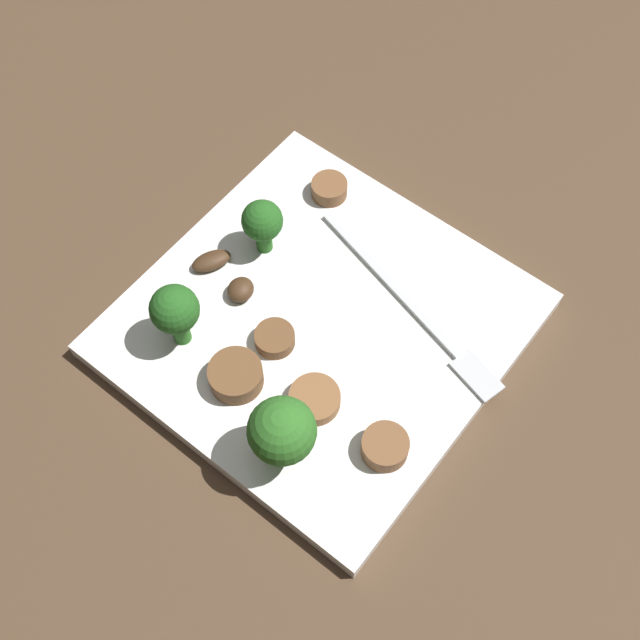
{
  "coord_description": "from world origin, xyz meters",
  "views": [
    {
      "loc": [
        0.17,
        -0.22,
        0.51
      ],
      "look_at": [
        0.0,
        0.0,
        0.01
      ],
      "focal_mm": 46.84,
      "sensor_mm": 36.0,
      "label": 1
    }
  ],
  "objects_px": {
    "mushroom_1": "(241,290)",
    "broccoli_floret_0": "(175,311)",
    "sausage_slice_1": "(329,189)",
    "broccoli_floret_1": "(262,223)",
    "sausage_slice_4": "(236,376)",
    "mushroom_0": "(211,261)",
    "plate": "(320,325)",
    "sausage_slice_3": "(315,399)",
    "sausage_slice_2": "(275,339)",
    "fork": "(419,314)",
    "broccoli_floret_2": "(282,431)",
    "sausage_slice_0": "(385,447)"
  },
  "relations": [
    {
      "from": "mushroom_1",
      "to": "broccoli_floret_0",
      "type": "bearing_deg",
      "value": -99.65
    },
    {
      "from": "sausage_slice_1",
      "to": "broccoli_floret_1",
      "type": "bearing_deg",
      "value": -95.95
    },
    {
      "from": "sausage_slice_1",
      "to": "mushroom_1",
      "type": "bearing_deg",
      "value": -86.96
    },
    {
      "from": "sausage_slice_4",
      "to": "mushroom_0",
      "type": "distance_m",
      "value": 0.09
    },
    {
      "from": "plate",
      "to": "sausage_slice_3",
      "type": "relative_size",
      "value": 7.2
    },
    {
      "from": "broccoli_floret_0",
      "to": "sausage_slice_2",
      "type": "xyz_separation_m",
      "value": [
        0.05,
        0.04,
        -0.03
      ]
    },
    {
      "from": "sausage_slice_1",
      "to": "fork",
      "type": "bearing_deg",
      "value": -21.45
    },
    {
      "from": "broccoli_floret_0",
      "to": "broccoli_floret_1",
      "type": "bearing_deg",
      "value": 92.57
    },
    {
      "from": "broccoli_floret_0",
      "to": "plate",
      "type": "bearing_deg",
      "value": 46.59
    },
    {
      "from": "plate",
      "to": "broccoli_floret_0",
      "type": "relative_size",
      "value": 4.41
    },
    {
      "from": "broccoli_floret_2",
      "to": "mushroom_1",
      "type": "distance_m",
      "value": 0.13
    },
    {
      "from": "broccoli_floret_0",
      "to": "sausage_slice_2",
      "type": "bearing_deg",
      "value": 34.94
    },
    {
      "from": "mushroom_1",
      "to": "plate",
      "type": "bearing_deg",
      "value": 17.69
    },
    {
      "from": "fork",
      "to": "broccoli_floret_2",
      "type": "xyz_separation_m",
      "value": [
        -0.01,
        -0.13,
        0.04
      ]
    },
    {
      "from": "broccoli_floret_0",
      "to": "sausage_slice_4",
      "type": "relative_size",
      "value": 1.53
    },
    {
      "from": "fork",
      "to": "sausage_slice_3",
      "type": "bearing_deg",
      "value": -84.77
    },
    {
      "from": "sausage_slice_1",
      "to": "sausage_slice_3",
      "type": "distance_m",
      "value": 0.17
    },
    {
      "from": "fork",
      "to": "broccoli_floret_1",
      "type": "relative_size",
      "value": 3.8
    },
    {
      "from": "plate",
      "to": "sausage_slice_1",
      "type": "xyz_separation_m",
      "value": [
        -0.06,
        0.09,
        0.01
      ]
    },
    {
      "from": "broccoli_floret_0",
      "to": "sausage_slice_0",
      "type": "distance_m",
      "value": 0.16
    },
    {
      "from": "sausage_slice_3",
      "to": "sausage_slice_4",
      "type": "xyz_separation_m",
      "value": [
        -0.05,
        -0.02,
        0.0
      ]
    },
    {
      "from": "sausage_slice_2",
      "to": "sausage_slice_3",
      "type": "height_order",
      "value": "same"
    },
    {
      "from": "broccoli_floret_2",
      "to": "sausage_slice_3",
      "type": "xyz_separation_m",
      "value": [
        -0.01,
        0.04,
        -0.03
      ]
    },
    {
      "from": "broccoli_floret_2",
      "to": "sausage_slice_0",
      "type": "distance_m",
      "value": 0.07
    },
    {
      "from": "sausage_slice_3",
      "to": "sausage_slice_4",
      "type": "height_order",
      "value": "sausage_slice_4"
    },
    {
      "from": "sausage_slice_0",
      "to": "mushroom_0",
      "type": "xyz_separation_m",
      "value": [
        -0.18,
        0.04,
        -0.0
      ]
    },
    {
      "from": "fork",
      "to": "mushroom_0",
      "type": "bearing_deg",
      "value": -143.17
    },
    {
      "from": "broccoli_floret_2",
      "to": "sausage_slice_2",
      "type": "height_order",
      "value": "broccoli_floret_2"
    },
    {
      "from": "mushroom_1",
      "to": "sausage_slice_1",
      "type": "bearing_deg",
      "value": 93.04
    },
    {
      "from": "sausage_slice_2",
      "to": "plate",
      "type": "bearing_deg",
      "value": 67.82
    },
    {
      "from": "broccoli_floret_2",
      "to": "sausage_slice_1",
      "type": "xyz_separation_m",
      "value": [
        -0.1,
        0.18,
        -0.03
      ]
    },
    {
      "from": "sausage_slice_3",
      "to": "sausage_slice_4",
      "type": "bearing_deg",
      "value": -158.62
    },
    {
      "from": "sausage_slice_0",
      "to": "sausage_slice_3",
      "type": "xyz_separation_m",
      "value": [
        -0.05,
        -0.0,
        -0.0
      ]
    },
    {
      "from": "plate",
      "to": "sausage_slice_2",
      "type": "distance_m",
      "value": 0.04
    },
    {
      "from": "fork",
      "to": "sausage_slice_3",
      "type": "distance_m",
      "value": 0.1
    },
    {
      "from": "sausage_slice_3",
      "to": "sausage_slice_0",
      "type": "bearing_deg",
      "value": 1.41
    },
    {
      "from": "sausage_slice_0",
      "to": "plate",
      "type": "bearing_deg",
      "value": 151.46
    },
    {
      "from": "plate",
      "to": "broccoli_floret_1",
      "type": "distance_m",
      "value": 0.08
    },
    {
      "from": "sausage_slice_0",
      "to": "mushroom_0",
      "type": "bearing_deg",
      "value": 168.27
    },
    {
      "from": "broccoli_floret_2",
      "to": "sausage_slice_0",
      "type": "xyz_separation_m",
      "value": [
        0.05,
        0.04,
        -0.03
      ]
    },
    {
      "from": "broccoli_floret_1",
      "to": "mushroom_0",
      "type": "relative_size",
      "value": 1.62
    },
    {
      "from": "sausage_slice_3",
      "to": "sausage_slice_2",
      "type": "bearing_deg",
      "value": 159.52
    },
    {
      "from": "mushroom_0",
      "to": "sausage_slice_0",
      "type": "bearing_deg",
      "value": -11.73
    },
    {
      "from": "broccoli_floret_1",
      "to": "mushroom_1",
      "type": "distance_m",
      "value": 0.05
    },
    {
      "from": "broccoli_floret_2",
      "to": "mushroom_1",
      "type": "bearing_deg",
      "value": 143.72
    },
    {
      "from": "fork",
      "to": "mushroom_1",
      "type": "bearing_deg",
      "value": -134.97
    },
    {
      "from": "plate",
      "to": "broccoli_floret_2",
      "type": "xyz_separation_m",
      "value": [
        0.04,
        -0.09,
        0.05
      ]
    },
    {
      "from": "plate",
      "to": "sausage_slice_0",
      "type": "distance_m",
      "value": 0.1
    },
    {
      "from": "mushroom_0",
      "to": "broccoli_floret_0",
      "type": "bearing_deg",
      "value": -66.88
    },
    {
      "from": "fork",
      "to": "sausage_slice_3",
      "type": "height_order",
      "value": "sausage_slice_3"
    }
  ]
}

